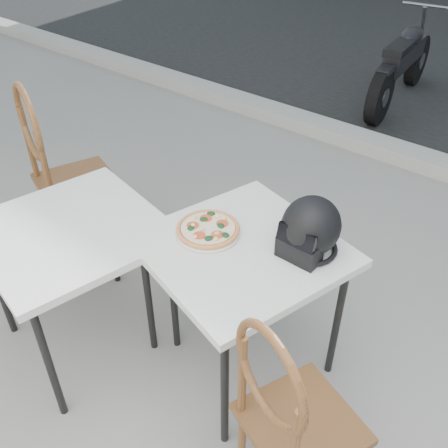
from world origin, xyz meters
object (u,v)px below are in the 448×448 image
Objects in this scene: pizza at (208,229)px; motorcycle at (402,65)px; plate at (208,232)px; helmet at (310,229)px; cafe_table_side at (72,239)px; cafe_chair_main at (288,412)px; cafe_chair_side at (59,165)px; cafe_table_main at (242,258)px.

motorcycle is (-0.63, 3.69, -0.38)m from pizza.
helmet reaches higher than plate.
motorcycle reaches higher than cafe_table_side.
cafe_table_side is at bearing 18.97° from cafe_chair_main.
cafe_table_side is 0.77m from cafe_chair_side.
pizza is (-0.17, -0.03, 0.10)m from cafe_table_main.
motorcycle is at bearing -50.96° from cafe_chair_main.
pizza reaches higher than cafe_table_side.
motorcycle is (-0.80, 3.67, -0.28)m from cafe_table_main.
pizza is 1.19m from cafe_chair_side.
pizza is at bearing 51.77° from plate.
cafe_chair_side is at bearing -174.23° from helmet.
motorcycle is (-0.63, 3.69, -0.35)m from plate.
cafe_table_main is 0.53× the size of motorcycle.
helmet is 0.26× the size of cafe_chair_main.
plate is at bearing -128.23° from pizza.
plate is 0.63m from cafe_table_side.
cafe_table_main is 3.76m from motorcycle.
helmet is 0.15× the size of motorcycle.
cafe_table_main is at bearing 8.81° from pizza.
cafe_chair_side reaches higher than plate.
helmet is 0.72m from cafe_chair_main.
helmet is at bearing 33.89° from cafe_table_main.
plate is 1.18m from cafe_chair_side.
cafe_chair_main is (0.71, -0.40, -0.19)m from plate.
plate reaches higher than cafe_table_main.
motorcycle is at bearing 99.64° from plate.
pizza is 0.40× the size of cafe_table_side.
cafe_chair_side is at bearing 149.40° from cafe_table_side.
helmet is at bearing -80.47° from motorcycle.
plate is at bearing -162.78° from cafe_chair_side.
plate is 0.86× the size of pizza.
cafe_table_main is 0.33m from helmet.
helmet is at bearing -41.16° from cafe_chair_main.
pizza is at bearing -155.24° from helmet.
plate is 0.02m from pizza.
cafe_chair_main is at bearing -29.72° from pizza.
motorcycle is at bearing 91.61° from cafe_table_side.
pizza is 0.32× the size of cafe_chair_side.
helmet is at bearing 30.63° from cafe_table_side.
pizza is 0.37× the size of cafe_chair_main.
cafe_table_main is at bearing -161.45° from cafe_chair_side.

